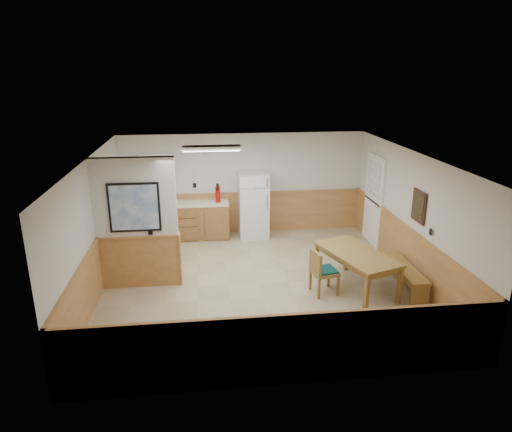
{
  "coord_description": "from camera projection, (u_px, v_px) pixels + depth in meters",
  "views": [
    {
      "loc": [
        -1.01,
        -7.98,
        4.02
      ],
      "look_at": [
        0.0,
        0.4,
        1.25
      ],
      "focal_mm": 32.0,
      "sensor_mm": 36.0,
      "label": 1
    }
  ],
  "objects": [
    {
      "name": "partition_wall",
      "position": [
        137.0,
        225.0,
        8.43
      ],
      "size": [
        1.5,
        0.2,
        2.5
      ],
      "color": "silver",
      "rests_on": "ground"
    },
    {
      "name": "ground",
      "position": [
        258.0,
        283.0,
        8.89
      ],
      "size": [
        6.0,
        6.0,
        0.0
      ],
      "primitive_type": "plane",
      "color": "tan",
      "rests_on": "ground"
    },
    {
      "name": "kitchen_window",
      "position": [
        157.0,
        175.0,
        10.98
      ],
      "size": [
        0.8,
        0.04,
        1.0
      ],
      "color": "white",
      "rests_on": "back_wall"
    },
    {
      "name": "dining_chair",
      "position": [
        320.0,
        269.0,
        8.35
      ],
      "size": [
        0.68,
        0.52,
        0.85
      ],
      "rotation": [
        0.0,
        0.0,
        0.19
      ],
      "color": "olive",
      "rests_on": "ground"
    },
    {
      "name": "dining_table",
      "position": [
        357.0,
        257.0,
        8.46
      ],
      "size": [
        1.34,
        1.87,
        0.75
      ],
      "rotation": [
        0.0,
        0.0,
        0.32
      ],
      "color": "olive",
      "rests_on": "ground"
    },
    {
      "name": "ceiling",
      "position": [
        259.0,
        156.0,
        8.11
      ],
      "size": [
        6.0,
        6.0,
        0.02
      ],
      "primitive_type": "cube",
      "color": "white",
      "rests_on": "back_wall"
    },
    {
      "name": "fluorescent_fixture",
      "position": [
        211.0,
        148.0,
        9.26
      ],
      "size": [
        1.2,
        0.3,
        0.09
      ],
      "color": "white",
      "rests_on": "ceiling"
    },
    {
      "name": "kitchen_counter",
      "position": [
        196.0,
        220.0,
        11.14
      ],
      "size": [
        2.2,
        0.61,
        1.0
      ],
      "color": "olive",
      "rests_on": "ground"
    },
    {
      "name": "wainscot_left",
      "position": [
        98.0,
        268.0,
        8.39
      ],
      "size": [
        0.04,
        6.0,
        1.0
      ],
      "primitive_type": "cube",
      "color": "tan",
      "rests_on": "ground"
    },
    {
      "name": "refrigerator",
      "position": [
        253.0,
        205.0,
        11.15
      ],
      "size": [
        0.71,
        0.72,
        1.6
      ],
      "rotation": [
        0.0,
        0.0,
        0.0
      ],
      "color": "white",
      "rests_on": "ground"
    },
    {
      "name": "wall_painting",
      "position": [
        419.0,
        206.0,
        8.47
      ],
      "size": [
        0.04,
        0.5,
        0.6
      ],
      "color": "#382016",
      "rests_on": "right_wall"
    },
    {
      "name": "wainscot_right",
      "position": [
        407.0,
        252.0,
        9.08
      ],
      "size": [
        0.04,
        6.0,
        1.0
      ],
      "primitive_type": "cube",
      "color": "tan",
      "rests_on": "ground"
    },
    {
      "name": "wainscot_back",
      "position": [
        244.0,
        213.0,
        11.55
      ],
      "size": [
        6.0,
        0.04,
        1.0
      ],
      "primitive_type": "cube",
      "color": "tan",
      "rests_on": "ground"
    },
    {
      "name": "back_wall",
      "position": [
        243.0,
        184.0,
        11.33
      ],
      "size": [
        6.0,
        0.02,
        2.5
      ],
      "primitive_type": "cube",
      "color": "silver",
      "rests_on": "ground"
    },
    {
      "name": "exterior_door",
      "position": [
        373.0,
        200.0,
        10.7
      ],
      "size": [
        0.07,
        1.02,
        2.15
      ],
      "color": "white",
      "rests_on": "ground"
    },
    {
      "name": "fire_extinguisher",
      "position": [
        218.0,
        194.0,
        10.96
      ],
      "size": [
        0.13,
        0.13,
        0.47
      ],
      "rotation": [
        0.0,
        0.0,
        0.13
      ],
      "color": "#AA0D09",
      "rests_on": "kitchen_counter"
    },
    {
      "name": "left_wall",
      "position": [
        92.0,
        229.0,
        8.16
      ],
      "size": [
        0.02,
        6.0,
        2.5
      ],
      "primitive_type": "cube",
      "color": "silver",
      "rests_on": "ground"
    },
    {
      "name": "dining_bench",
      "position": [
        403.0,
        271.0,
        8.63
      ],
      "size": [
        0.36,
        1.57,
        0.45
      ],
      "rotation": [
        0.0,
        0.0,
        -0.01
      ],
      "color": "olive",
      "rests_on": "ground"
    },
    {
      "name": "soap_bottle",
      "position": [
        152.0,
        199.0,
        10.88
      ],
      "size": [
        0.1,
        0.1,
        0.24
      ],
      "primitive_type": "cylinder",
      "rotation": [
        0.0,
        0.0,
        -0.37
      ],
      "color": "#198E2F",
      "rests_on": "kitchen_counter"
    },
    {
      "name": "right_wall",
      "position": [
        412.0,
        217.0,
        8.85
      ],
      "size": [
        0.02,
        6.0,
        2.5
      ],
      "primitive_type": "cube",
      "color": "silver",
      "rests_on": "ground"
    }
  ]
}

